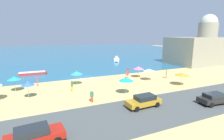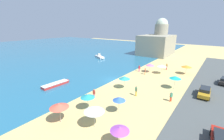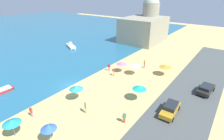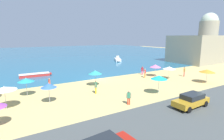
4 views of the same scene
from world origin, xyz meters
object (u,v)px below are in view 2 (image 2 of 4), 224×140
(beach_umbrella_0, at_px, (94,110))
(beach_umbrella_7, at_px, (59,106))
(beach_umbrella_2, at_px, (162,66))
(bather_5, at_px, (94,93))
(skiff_offshore, at_px, (56,84))
(bather_3, at_px, (171,96))
(harbor_fortress, at_px, (158,42))
(bather_4, at_px, (145,71))
(beach_umbrella_3, at_px, (187,66))
(bather_0, at_px, (136,90))
(beach_umbrella_9, at_px, (124,78))
(bather_1, at_px, (139,68))
(beach_umbrella_1, at_px, (150,65))
(parked_car_0, at_px, (205,92))
(beach_umbrella_8, at_px, (120,129))
(beach_umbrella_6, at_px, (175,77))
(bather_2, at_px, (167,66))
(beach_umbrella_4, at_px, (119,99))
(beach_umbrella_10, at_px, (88,96))

(beach_umbrella_0, xyz_separation_m, beach_umbrella_7, (-1.86, 4.02, 0.05))
(beach_umbrella_2, xyz_separation_m, bather_5, (-19.56, 4.56, -1.13))
(skiff_offshore, bearing_deg, bather_3, -70.77)
(beach_umbrella_2, height_order, harbor_fortress, harbor_fortress)
(bather_4, relative_size, bather_5, 1.02)
(beach_umbrella_3, relative_size, bather_0, 1.34)
(beach_umbrella_9, relative_size, bather_1, 1.49)
(beach_umbrella_1, height_order, parked_car_0, beach_umbrella_1)
(beach_umbrella_8, distance_m, parked_car_0, 18.60)
(bather_4, bearing_deg, beach_umbrella_6, -120.42)
(beach_umbrella_6, bearing_deg, beach_umbrella_1, 47.95)
(beach_umbrella_1, height_order, bather_0, beach_umbrella_1)
(bather_3, bearing_deg, bather_2, 19.04)
(bather_5, bearing_deg, harbor_fortress, 7.66)
(parked_car_0, bearing_deg, beach_umbrella_4, 145.07)
(beach_umbrella_7, bearing_deg, bather_4, -1.06)
(beach_umbrella_1, relative_size, bather_0, 1.32)
(beach_umbrella_2, relative_size, beach_umbrella_7, 0.88)
(beach_umbrella_6, relative_size, bather_2, 1.43)
(beach_umbrella_1, height_order, beach_umbrella_9, beach_umbrella_9)
(bather_2, bearing_deg, beach_umbrella_3, -101.23)
(beach_umbrella_4, relative_size, bather_4, 1.45)
(bather_1, distance_m, parked_car_0, 16.58)
(beach_umbrella_2, bearing_deg, beach_umbrella_9, 168.48)
(beach_umbrella_0, relative_size, bather_5, 1.54)
(beach_umbrella_0, relative_size, beach_umbrella_6, 0.97)
(beach_umbrella_6, relative_size, beach_umbrella_10, 1.07)
(beach_umbrella_1, relative_size, bather_3, 1.43)
(skiff_offshore, bearing_deg, bather_2, -30.29)
(beach_umbrella_10, distance_m, parked_car_0, 19.61)
(beach_umbrella_2, bearing_deg, beach_umbrella_10, 172.84)
(beach_umbrella_8, distance_m, beach_umbrella_10, 7.98)
(harbor_fortress, bearing_deg, bather_2, -153.23)
(skiff_offshore, bearing_deg, beach_umbrella_7, -121.01)
(beach_umbrella_2, height_order, bather_2, beach_umbrella_2)
(beach_umbrella_7, relative_size, bather_3, 1.60)
(beach_umbrella_2, xyz_separation_m, bather_1, (-1.61, 5.28, -1.09))
(bather_0, xyz_separation_m, bather_5, (-4.88, 5.19, -0.09))
(beach_umbrella_3, xyz_separation_m, bather_1, (-4.84, 10.23, -1.06))
(beach_umbrella_9, bearing_deg, skiff_offshore, 121.45)
(beach_umbrella_9, xyz_separation_m, bather_1, (11.55, 2.59, -1.22))
(bather_5, height_order, parked_car_0, bather_5)
(bather_2, bearing_deg, bather_5, 169.16)
(beach_umbrella_4, distance_m, harbor_fortress, 47.39)
(beach_umbrella_0, relative_size, beach_umbrella_1, 1.07)
(beach_umbrella_3, height_order, beach_umbrella_6, beach_umbrella_6)
(beach_umbrella_9, bearing_deg, beach_umbrella_2, -11.52)
(beach_umbrella_3, bearing_deg, parked_car_0, -155.50)
(beach_umbrella_6, distance_m, beach_umbrella_10, 16.93)
(beach_umbrella_1, height_order, beach_umbrella_2, beach_umbrella_1)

